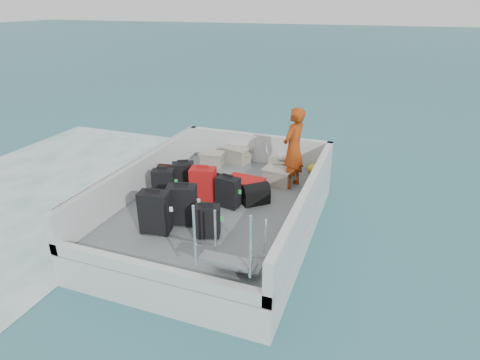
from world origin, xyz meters
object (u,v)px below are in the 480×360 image
object	(u,v)px
crate_1	(237,155)
crate_3	(278,177)
suitcase_3	(155,213)
suitcase_6	(207,222)
suitcase_5	(203,184)
passenger	(294,148)
suitcase_7	(228,192)
crate_0	(212,160)
suitcase_8	(245,186)
crate_2	(282,169)
suitcase_1	(164,185)
suitcase_4	(182,205)
suitcase_2	(184,177)

from	to	relation	value
crate_1	crate_3	world-z (taller)	crate_1
suitcase_3	suitcase_6	size ratio (longest dim) A/B	1.31
suitcase_5	crate_1	distance (m)	2.15
suitcase_3	passenger	distance (m)	3.20
suitcase_7	passenger	distance (m)	1.73
suitcase_7	crate_0	distance (m)	2.16
suitcase_5	suitcase_8	xyz separation A→B (m)	(0.65, 0.61, -0.19)
suitcase_5	crate_1	world-z (taller)	suitcase_5
crate_2	passenger	world-z (taller)	passenger
suitcase_8	crate_0	xyz separation A→B (m)	(-1.23, 1.10, 0.01)
suitcase_7	crate_0	size ratio (longest dim) A/B	1.19
suitcase_1	suitcase_6	distance (m)	1.71
suitcase_4	crate_3	bearing A→B (deg)	45.73
suitcase_8	suitcase_4	bearing A→B (deg)	164.82
suitcase_6	crate_3	size ratio (longest dim) A/B	1.01
crate_3	crate_1	bearing A→B (deg)	144.09
suitcase_3	suitcase_6	xyz separation A→B (m)	(0.88, 0.17, -0.09)
suitcase_4	crate_0	world-z (taller)	suitcase_4
suitcase_6	crate_3	xyz separation A→B (m)	(0.54, 2.45, -0.12)
suitcase_4	crate_3	size ratio (longest dim) A/B	1.29
suitcase_5	crate_0	xyz separation A→B (m)	(-0.57, 1.72, -0.18)
suitcase_3	suitcase_1	bearing A→B (deg)	103.26
crate_3	suitcase_2	bearing A→B (deg)	-149.82
crate_0	passenger	distance (m)	2.23
suitcase_8	crate_3	size ratio (longest dim) A/B	1.32
suitcase_8	suitcase_7	bearing A→B (deg)	178.92
crate_0	suitcase_2	bearing A→B (deg)	-88.54
crate_2	suitcase_8	bearing A→B (deg)	-115.60
suitcase_4	suitcase_5	size ratio (longest dim) A/B	1.08
suitcase_5	crate_3	xyz separation A→B (m)	(1.19, 1.21, -0.17)
suitcase_5	suitcase_1	bearing A→B (deg)	-172.01
suitcase_7	passenger	size ratio (longest dim) A/B	0.36
suitcase_6	crate_3	world-z (taller)	suitcase_6
suitcase_1	suitcase_7	distance (m)	1.32
suitcase_4	crate_2	size ratio (longest dim) A/B	1.23
suitcase_8	crate_1	bearing A→B (deg)	31.38
suitcase_1	suitcase_8	world-z (taller)	suitcase_1
suitcase_1	suitcase_6	world-z (taller)	suitcase_1
suitcase_3	suitcase_4	world-z (taller)	suitcase_3
suitcase_6	crate_1	distance (m)	3.46
suitcase_2	crate_1	size ratio (longest dim) A/B	1.09
suitcase_5	crate_0	size ratio (longest dim) A/B	1.32
suitcase_1	crate_3	distance (m)	2.43
crate_1	suitcase_3	bearing A→B (deg)	-92.25
suitcase_4	suitcase_8	world-z (taller)	suitcase_4
suitcase_1	suitcase_5	distance (m)	0.78
suitcase_6	crate_3	distance (m)	2.51
suitcase_4	suitcase_2	bearing A→B (deg)	99.75
suitcase_1	crate_3	size ratio (longest dim) A/B	1.11
suitcase_5	crate_2	xyz separation A→B (m)	(1.17, 1.68, -0.16)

